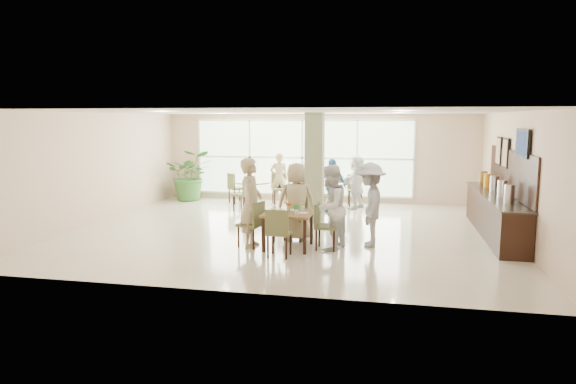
% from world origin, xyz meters
% --- Properties ---
extents(ground, '(10.00, 10.00, 0.00)m').
position_xyz_m(ground, '(0.00, 0.00, 0.00)').
color(ground, beige).
rests_on(ground, ground).
extents(room_shell, '(10.00, 10.00, 10.00)m').
position_xyz_m(room_shell, '(0.00, 0.00, 1.70)').
color(room_shell, white).
rests_on(room_shell, ground).
extents(window_bank, '(7.00, 0.04, 7.00)m').
position_xyz_m(window_bank, '(-0.50, 4.46, 1.40)').
color(window_bank, silver).
rests_on(window_bank, ground).
extents(column, '(0.45, 0.45, 2.80)m').
position_xyz_m(column, '(0.40, 1.20, 1.40)').
color(column, '#74815A').
rests_on(column, ground).
extents(main_table, '(0.99, 0.99, 0.75)m').
position_xyz_m(main_table, '(0.30, -1.66, 0.66)').
color(main_table, brown).
rests_on(main_table, ground).
extents(round_table_left, '(1.11, 1.11, 0.75)m').
position_xyz_m(round_table_left, '(-1.81, 3.20, 0.58)').
color(round_table_left, brown).
rests_on(round_table_left, ground).
extents(round_table_right, '(1.00, 1.00, 0.75)m').
position_xyz_m(round_table_right, '(0.58, 3.41, 0.55)').
color(round_table_right, brown).
rests_on(round_table_right, ground).
extents(chairs_main_table, '(2.09, 1.93, 0.95)m').
position_xyz_m(chairs_main_table, '(0.29, -1.64, 0.47)').
color(chairs_main_table, brown).
rests_on(chairs_main_table, ground).
extents(chairs_table_left, '(1.97, 1.98, 0.95)m').
position_xyz_m(chairs_table_left, '(-1.81, 3.22, 0.47)').
color(chairs_table_left, brown).
rests_on(chairs_table_left, ground).
extents(chairs_table_right, '(1.98, 1.78, 0.95)m').
position_xyz_m(chairs_table_right, '(0.58, 3.42, 0.47)').
color(chairs_table_right, brown).
rests_on(chairs_table_right, ground).
extents(tabletop_clutter, '(0.78, 0.75, 0.21)m').
position_xyz_m(tabletop_clutter, '(0.32, -1.69, 0.81)').
color(tabletop_clutter, white).
rests_on(tabletop_clutter, main_table).
extents(buffet_counter, '(0.64, 4.70, 1.95)m').
position_xyz_m(buffet_counter, '(4.70, 0.51, 0.55)').
color(buffet_counter, black).
rests_on(buffet_counter, ground).
extents(wall_tv, '(0.06, 1.00, 0.58)m').
position_xyz_m(wall_tv, '(4.94, -0.60, 2.15)').
color(wall_tv, black).
rests_on(wall_tv, ground).
extents(framed_art_a, '(0.05, 0.55, 0.70)m').
position_xyz_m(framed_art_a, '(4.95, 1.00, 1.85)').
color(framed_art_a, black).
rests_on(framed_art_a, ground).
extents(framed_art_b, '(0.05, 0.55, 0.70)m').
position_xyz_m(framed_art_b, '(4.95, 1.80, 1.85)').
color(framed_art_b, black).
rests_on(framed_art_b, ground).
extents(potted_plant, '(1.90, 1.90, 1.65)m').
position_xyz_m(potted_plant, '(-4.10, 3.87, 0.83)').
color(potted_plant, '#356C2B').
rests_on(potted_plant, ground).
extents(teen_left, '(0.49, 0.71, 1.85)m').
position_xyz_m(teen_left, '(-0.47, -1.70, 0.93)').
color(teen_left, tan).
rests_on(teen_left, ground).
extents(teen_far, '(0.93, 0.66, 1.72)m').
position_xyz_m(teen_far, '(0.34, -0.96, 0.86)').
color(teen_far, tan).
rests_on(teen_far, ground).
extents(teen_right, '(0.89, 1.01, 1.73)m').
position_xyz_m(teen_right, '(1.15, -1.60, 0.87)').
color(teen_right, white).
rests_on(teen_right, ground).
extents(teen_standing, '(0.71, 1.17, 1.76)m').
position_xyz_m(teen_standing, '(1.92, -1.16, 0.88)').
color(teen_standing, '#98989A').
rests_on(teen_standing, ground).
extents(adult_a, '(1.02, 0.83, 1.53)m').
position_xyz_m(adult_a, '(0.68, 2.68, 0.76)').
color(adult_a, '#3D7AB7').
rests_on(adult_a, ground).
extents(adult_b, '(1.18, 1.60, 1.58)m').
position_xyz_m(adult_b, '(1.32, 3.38, 0.79)').
color(adult_b, white).
rests_on(adult_b, ground).
extents(adult_standing, '(0.66, 0.51, 1.59)m').
position_xyz_m(adult_standing, '(-1.13, 3.86, 0.80)').
color(adult_standing, tan).
rests_on(adult_standing, ground).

